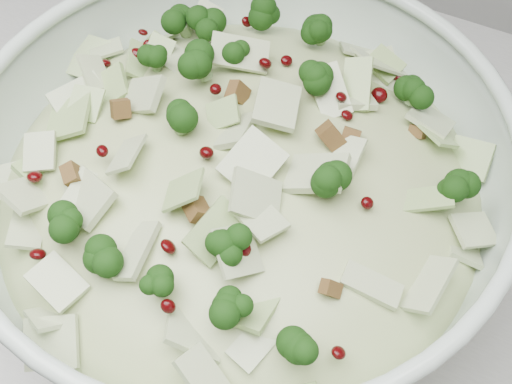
# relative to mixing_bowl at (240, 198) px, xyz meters

# --- Properties ---
(counter) EXTENTS (3.60, 0.60, 0.90)m
(counter) POSITION_rel_mixing_bowl_xyz_m (-0.22, 0.10, -0.53)
(counter) COLOR #BABBB6
(counter) RESTS_ON floor
(mixing_bowl) EXTENTS (0.47, 0.47, 0.16)m
(mixing_bowl) POSITION_rel_mixing_bowl_xyz_m (0.00, 0.00, 0.00)
(mixing_bowl) COLOR silver
(mixing_bowl) RESTS_ON counter
(salad) EXTENTS (0.37, 0.37, 0.16)m
(salad) POSITION_rel_mixing_bowl_xyz_m (0.00, -0.00, 0.03)
(salad) COLOR #B2BE82
(salad) RESTS_ON mixing_bowl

